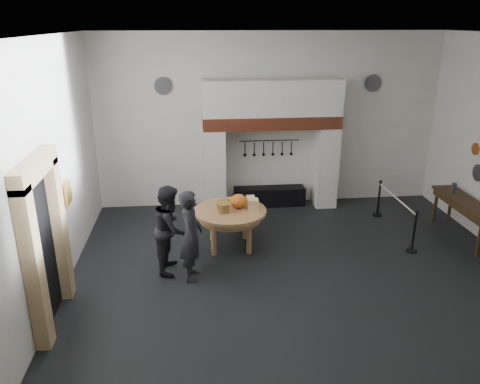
{
  "coord_description": "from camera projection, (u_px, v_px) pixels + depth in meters",
  "views": [
    {
      "loc": [
        -2.0,
        -7.97,
        4.73
      ],
      "look_at": [
        -1.06,
        1.17,
        1.35
      ],
      "focal_mm": 35.0,
      "sensor_mm": 36.0,
      "label": 1
    }
  ],
  "objects": [
    {
      "name": "wall_back",
      "position": [
        269.0,
        121.0,
        12.22
      ],
      "size": [
        9.0,
        0.02,
        4.5
      ],
      "primitive_type": "cube",
      "color": "white",
      "rests_on": "floor"
    },
    {
      "name": "pumpkin",
      "position": [
        239.0,
        201.0,
        10.18
      ],
      "size": [
        0.36,
        0.36,
        0.31
      ],
      "primitive_type": "ellipsoid",
      "color": "orange",
      "rests_on": "work_table"
    },
    {
      "name": "ceiling",
      "position": [
        311.0,
        35.0,
        7.71
      ],
      "size": [
        9.0,
        8.0,
        0.02
      ],
      "primitive_type": "cube",
      "color": "silver",
      "rests_on": "wall_back"
    },
    {
      "name": "bread_loaf",
      "position": [
        224.0,
        201.0,
        10.42
      ],
      "size": [
        0.31,
        0.18,
        0.13
      ],
      "primitive_type": "ellipsoid",
      "color": "#936034",
      "rests_on": "work_table"
    },
    {
      "name": "door_recess",
      "position": [
        42.0,
        252.0,
        7.47
      ],
      "size": [
        0.04,
        1.1,
        2.5
      ],
      "primitive_type": "cube",
      "color": "black",
      "rests_on": "floor"
    },
    {
      "name": "floor",
      "position": [
        299.0,
        274.0,
        9.27
      ],
      "size": [
        9.0,
        8.0,
        0.02
      ],
      "primitive_type": "cube",
      "color": "black",
      "rests_on": "ground"
    },
    {
      "name": "chimney_pier_right",
      "position": [
        325.0,
        166.0,
        12.44
      ],
      "size": [
        0.55,
        0.7,
        2.15
      ],
      "primitive_type": "cube",
      "color": "silver",
      "rests_on": "floor"
    },
    {
      "name": "wall_front",
      "position": [
        395.0,
        280.0,
        4.76
      ],
      "size": [
        9.0,
        0.02,
        4.5
      ],
      "primitive_type": "cube",
      "color": "white",
      "rests_on": "floor"
    },
    {
      "name": "work_table",
      "position": [
        230.0,
        211.0,
        10.13
      ],
      "size": [
        1.72,
        1.72,
        0.07
      ],
      "primitive_type": "cylinder",
      "rotation": [
        0.0,
        0.0,
        0.09
      ],
      "color": "tan",
      "rests_on": "floor"
    },
    {
      "name": "cheese_block_big",
      "position": [
        253.0,
        205.0,
        10.08
      ],
      "size": [
        0.22,
        0.22,
        0.24
      ],
      "primitive_type": "cube",
      "color": "#DEC585",
      "rests_on": "work_table"
    },
    {
      "name": "visitor_near",
      "position": [
        191.0,
        236.0,
        8.84
      ],
      "size": [
        0.49,
        0.7,
        1.8
      ],
      "primitive_type": "imported",
      "rotation": [
        0.0,
        0.0,
        1.48
      ],
      "color": "black",
      "rests_on": "floor"
    },
    {
      "name": "wall_left",
      "position": [
        49.0,
        173.0,
        8.06
      ],
      "size": [
        0.02,
        8.0,
        4.5
      ],
      "primitive_type": "cube",
      "color": "white",
      "rests_on": "floor"
    },
    {
      "name": "chimney_pier_left",
      "position": [
        215.0,
        170.0,
        12.16
      ],
      "size": [
        0.55,
        0.7,
        2.15
      ],
      "primitive_type": "cube",
      "color": "silver",
      "rests_on": "floor"
    },
    {
      "name": "chimney_hood",
      "position": [
        272.0,
        97.0,
        11.67
      ],
      "size": [
        3.5,
        0.7,
        0.9
      ],
      "primitive_type": "cube",
      "color": "silver",
      "rests_on": "hearth_brick_band"
    },
    {
      "name": "door_jamb_near",
      "position": [
        34.0,
        271.0,
        6.81
      ],
      "size": [
        0.22,
        0.3,
        2.6
      ],
      "primitive_type": "cube",
      "color": "tan",
      "rests_on": "floor"
    },
    {
      "name": "barrier_post_far",
      "position": [
        379.0,
        199.0,
        11.9
      ],
      "size": [
        0.05,
        0.05,
        0.9
      ],
      "primitive_type": "cylinder",
      "color": "black",
      "rests_on": "floor"
    },
    {
      "name": "door_jamb_far",
      "position": [
        59.0,
        230.0,
        8.12
      ],
      "size": [
        0.22,
        0.3,
        2.6
      ],
      "primitive_type": "cube",
      "color": "tan",
      "rests_on": "floor"
    },
    {
      "name": "wall_plaque",
      "position": [
        68.0,
        193.0,
        9.04
      ],
      "size": [
        0.05,
        0.34,
        0.44
      ],
      "primitive_type": "cube",
      "color": "gold",
      "rests_on": "wall_left"
    },
    {
      "name": "pewter_plate_back_left",
      "position": [
        163.0,
        86.0,
        11.6
      ],
      "size": [
        0.44,
        0.03,
        0.44
      ],
      "primitive_type": "cylinder",
      "rotation": [
        1.57,
        0.0,
        0.0
      ],
      "color": "#4C4C51",
      "rests_on": "wall_back"
    },
    {
      "name": "door_lintel",
      "position": [
        35.0,
        168.0,
        7.0
      ],
      "size": [
        0.22,
        1.7,
        0.3
      ],
      "primitive_type": "cube",
      "color": "tan",
      "rests_on": "door_jamb_near"
    },
    {
      "name": "barrier_post_near",
      "position": [
        414.0,
        232.0,
        10.03
      ],
      "size": [
        0.05,
        0.05,
        0.9
      ],
      "primitive_type": "cylinder",
      "color": "black",
      "rests_on": "floor"
    },
    {
      "name": "cheese_block_small",
      "position": [
        250.0,
        200.0,
        10.37
      ],
      "size": [
        0.18,
        0.18,
        0.2
      ],
      "primitive_type": "cube",
      "color": "#F5DA92",
      "rests_on": "work_table"
    },
    {
      "name": "side_table",
      "position": [
        467.0,
        202.0,
        10.54
      ],
      "size": [
        0.55,
        2.2,
        0.06
      ],
      "primitive_type": "cube",
      "color": "#372814",
      "rests_on": "floor"
    },
    {
      "name": "hearth_brick_band",
      "position": [
        272.0,
        122.0,
        11.88
      ],
      "size": [
        3.5,
        0.72,
        0.32
      ],
      "primitive_type": "cube",
      "color": "#9E442B",
      "rests_on": "chimney_pier_left"
    },
    {
      "name": "pewter_plate_back_right",
      "position": [
        373.0,
        83.0,
        12.12
      ],
      "size": [
        0.44,
        0.03,
        0.44
      ],
      "primitive_type": "cylinder",
      "rotation": [
        1.57,
        0.0,
        0.0
      ],
      "color": "#4C4C51",
      "rests_on": "wall_back"
    },
    {
      "name": "pewter_jug",
      "position": [
        454.0,
        188.0,
        11.05
      ],
      "size": [
        0.12,
        0.12,
        0.22
      ],
      "primitive_type": "cylinder",
      "color": "#47484C",
      "rests_on": "side_table"
    },
    {
      "name": "visitor_far",
      "position": [
        171.0,
        229.0,
        9.18
      ],
      "size": [
        0.76,
        0.93,
        1.77
      ],
      "primitive_type": "imported",
      "rotation": [
        0.0,
        0.0,
        1.46
      ],
      "color": "black",
      "rests_on": "floor"
    },
    {
      "name": "wicker_basket",
      "position": [
        223.0,
        208.0,
        9.93
      ],
      "size": [
        0.35,
        0.35,
        0.22
      ],
      "primitive_type": "cone",
      "rotation": [
        3.14,
        0.0,
        0.09
      ],
      "color": "olive",
      "rests_on": "work_table"
    },
    {
      "name": "copper_pan_d",
      "position": [
        475.0,
        149.0,
        10.75
      ],
      "size": [
        0.03,
        0.28,
        0.28
      ],
      "primitive_type": "cylinder",
      "rotation": [
        0.0,
        1.57,
        0.0
      ],
      "color": "#C6662D",
      "rests_on": "wall_right"
    },
    {
      "name": "iron_range",
      "position": [
        269.0,
        196.0,
        12.65
      ],
      "size": [
        1.9,
        0.45,
        0.5
      ],
      "primitive_type": "cube",
      "color": "black",
      "rests_on": "floor"
    },
    {
      "name": "pewter_plate_right",
      "position": [
        478.0,
        173.0,
        10.69
      ],
      "size": [
        0.03,
        0.4,
        0.4
      ],
      "primitive_type": "cylinder",
      "rotation": [
        0.0,
        1.57,
        0.0
      ],
      "color": "#4C4C51",
      "rests_on": "wall_right"
    },
    {
      "name": "barrier_rope",
      "position": [
        397.0,
        198.0,
        10.83
      ],
      "size": [
        0.04,
        2.0,
        0.04
      ],
      "primitive_type": "cylinder",
      "rotation": [
        1.57,
        0.0,
        0.0
      ],
      "color": "silver",
      "rests_on": "barrier_post_near"
    },
    {
      "name": "utensil_rail",
      "position": [
        269.0,
        141.0,
        12.32
      ],
      "size": [
        1.6,
        0.02,
        0.02
      ],
      "primitive_type": "cylinder",
      "rotation": [
        0.0,
        1.57,
        0.0
      ],
      "color": "black",
      "rests_on": "wall_back"
    }
  ]
}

